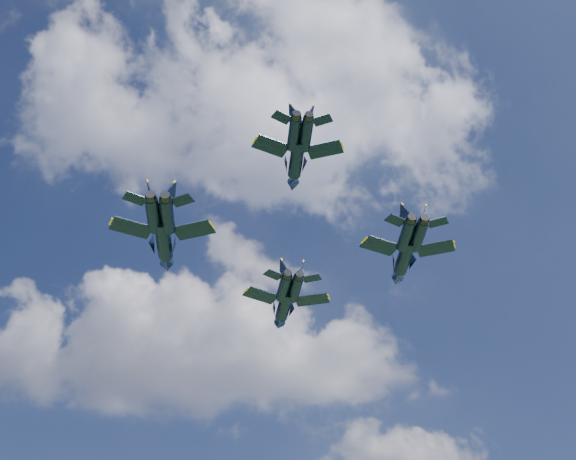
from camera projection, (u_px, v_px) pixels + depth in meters
The scene contains 4 objects.
jet_lead at pixel (284, 306), 114.64m from camera, with size 13.64×17.91×4.23m.
jet_left at pixel (164, 241), 96.83m from camera, with size 13.99×17.92×4.29m.
jet_right at pixel (404, 258), 100.64m from camera, with size 13.22×16.99×4.06m.
jet_slot at pixel (296, 160), 85.87m from camera, with size 10.84×13.99×3.33m.
Camera 1 is at (-1.05, -69.96, 3.34)m, focal length 45.00 mm.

